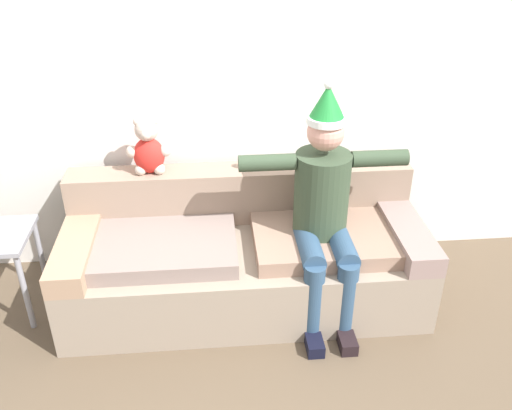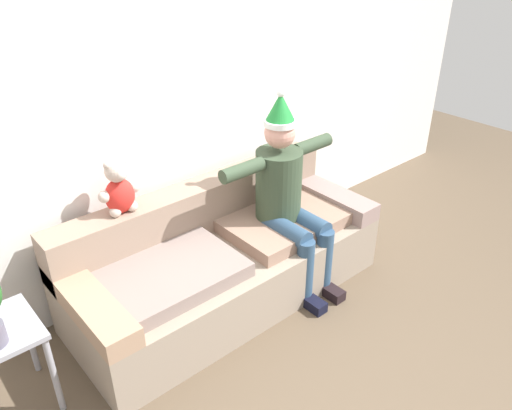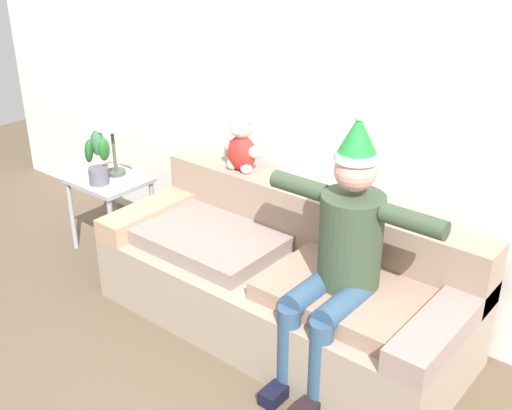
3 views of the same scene
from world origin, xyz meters
The scene contains 7 objects.
back_wall centered at (0.00, 1.55, 1.35)m, with size 7.00×0.10×2.70m, color silver.
couch centered at (0.00, 1.00, 0.31)m, with size 2.30×0.94×0.80m.
person_seated centered at (0.48, 0.84, 0.76)m, with size 1.02×0.77×1.51m.
teddy_bear centered at (-0.59, 1.30, 0.97)m, with size 0.29×0.17×0.38m.
side_table centered at (-1.59, 0.97, 0.48)m, with size 0.53×0.45×0.58m.
table_lamp centered at (-1.62, 1.06, 1.00)m, with size 0.24×0.24×0.54m.
potted_plant centered at (-1.58, 0.88, 0.76)m, with size 0.26×0.23×0.38m.
Camera 3 is at (1.97, -1.70, 2.41)m, focal length 44.94 mm.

